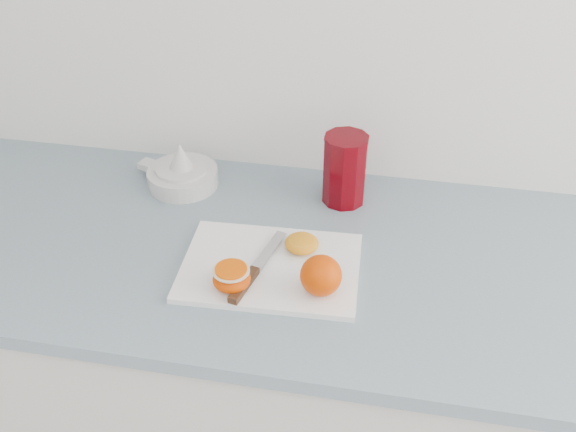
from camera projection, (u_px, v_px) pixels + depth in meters
The scene contains 8 objects.
counter at pixel (276, 394), 1.51m from camera, with size 2.66×0.64×0.89m.
cutting_board at pixel (271, 267), 1.19m from camera, with size 0.33×0.23×0.01m, color white.
whole_orange at pixel (321, 275), 1.11m from camera, with size 0.07×0.07×0.07m.
half_orange at pixel (232, 278), 1.13m from camera, with size 0.07×0.07×0.04m.
squeezed_shell at pixel (302, 243), 1.22m from camera, with size 0.07×0.07×0.03m.
paring_knife at pixel (249, 278), 1.15m from camera, with size 0.06×0.21×0.01m.
citrus_juicer at pixel (182, 174), 1.42m from camera, with size 0.20×0.16×0.10m.
red_tumbler at pixel (345, 172), 1.34m from camera, with size 0.09×0.09×0.15m.
Camera 1 is at (0.25, 0.74, 1.67)m, focal length 40.00 mm.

